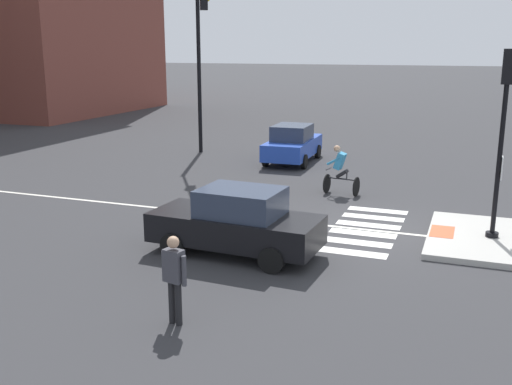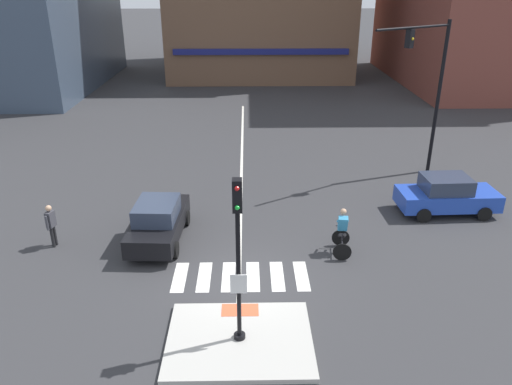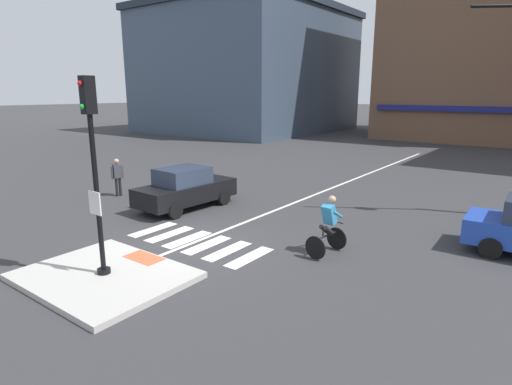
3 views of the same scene
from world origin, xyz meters
The scene contains 16 objects.
ground_plane centered at (0.00, 0.00, 0.00)m, with size 300.00×300.00×0.00m, color #333335.
traffic_island centered at (0.00, -2.97, 0.07)m, with size 3.99×3.14×0.15m, color #B2AFA8.
tactile_pad_front centered at (0.00, -1.75, 0.15)m, with size 1.10×0.60×0.01m, color #DB5B38.
signal_pole centered at (0.00, -2.98, 2.98)m, with size 0.44×0.38×4.71m.
crosswalk_stripe_a centered at (-2.05, 0.27, 0.00)m, with size 0.44×1.80×0.01m, color silver.
crosswalk_stripe_b centered at (-1.23, 0.27, 0.00)m, with size 0.44×1.80×0.01m, color silver.
crosswalk_stripe_c centered at (-0.41, 0.27, 0.00)m, with size 0.44×1.80×0.01m, color silver.
crosswalk_stripe_d centered at (0.41, 0.27, 0.00)m, with size 0.44×1.80×0.01m, color silver.
crosswalk_stripe_e centered at (1.23, 0.27, 0.00)m, with size 0.44×1.80×0.01m, color silver.
crosswalk_stripe_f centered at (2.05, 0.27, 0.00)m, with size 0.44×1.80×0.01m, color silver.
lane_centre_line centered at (-0.06, 10.00, 0.00)m, with size 0.14×28.00×0.01m, color silver.
traffic_light_mast centered at (8.88, 9.47, 4.81)m, with size 4.08×2.57×7.46m.
car_blue_cross_right centered at (8.64, 5.04, 0.81)m, with size 4.16×1.95×1.64m.
car_black_westbound_near centered at (-3.12, 2.84, 0.81)m, with size 2.01×4.18×1.64m.
cyclist centered at (3.65, 1.83, 0.87)m, with size 0.79×1.16×1.68m.
pedestrian_at_curb_left centered at (-6.97, 2.47, 0.98)m, with size 0.29×0.54×1.67m.
Camera 2 is at (0.25, -13.79, 9.26)m, focal length 34.66 mm.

